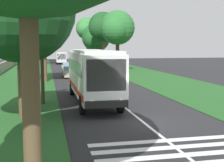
% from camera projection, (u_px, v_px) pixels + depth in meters
% --- Properties ---
extents(ground, '(160.00, 160.00, 0.00)m').
position_uv_depth(ground, '(145.00, 123.00, 16.17)').
color(ground, '#262628').
extents(grass_verge_left, '(120.00, 8.00, 0.04)m').
position_uv_depth(grass_verge_left, '(12.00, 89.00, 29.05)').
color(grass_verge_left, '#235623').
rests_on(grass_verge_left, ground).
extents(grass_verge_right, '(120.00, 8.00, 0.04)m').
position_uv_depth(grass_verge_right, '(175.00, 84.00, 32.43)').
color(grass_verge_right, '#235623').
rests_on(grass_verge_right, ground).
extents(centre_line, '(110.00, 0.16, 0.01)m').
position_uv_depth(centre_line, '(98.00, 86.00, 30.74)').
color(centre_line, silver).
rests_on(centre_line, ground).
extents(coach_bus, '(11.16, 2.62, 3.73)m').
position_uv_depth(coach_bus, '(92.00, 72.00, 22.08)').
color(coach_bus, white).
rests_on(coach_bus, ground).
extents(zebra_crossing, '(4.05, 6.80, 0.01)m').
position_uv_depth(zebra_crossing, '(185.00, 155.00, 11.47)').
color(zebra_crossing, silver).
rests_on(zebra_crossing, ground).
extents(trailing_car_0, '(4.30, 1.78, 1.43)m').
position_uv_depth(trailing_car_0, '(70.00, 72.00, 39.58)').
color(trailing_car_0, '#B7A893').
rests_on(trailing_car_0, ground).
extents(trailing_car_1, '(4.30, 1.78, 1.43)m').
position_uv_depth(trailing_car_1, '(68.00, 67.00, 48.00)').
color(trailing_car_1, silver).
rests_on(trailing_car_1, ground).
extents(trailing_car_2, '(4.30, 1.78, 1.43)m').
position_uv_depth(trailing_car_2, '(86.00, 64.00, 56.45)').
color(trailing_car_2, '#145933').
rests_on(trailing_car_2, ground).
extents(trailing_car_3, '(4.30, 1.78, 1.43)m').
position_uv_depth(trailing_car_3, '(80.00, 62.00, 62.82)').
color(trailing_car_3, '#B7A893').
rests_on(trailing_car_3, ground).
extents(trailing_minibus_0, '(6.00, 2.14, 2.53)m').
position_uv_depth(trailing_minibus_0, '(61.00, 57.00, 68.84)').
color(trailing_minibus_0, silver).
rests_on(trailing_minibus_0, ground).
extents(roadside_tree_left_0, '(5.37, 4.49, 10.43)m').
position_uv_depth(roadside_tree_left_0, '(40.00, 26.00, 63.67)').
color(roadside_tree_left_0, '#4C3826').
rests_on(roadside_tree_left_0, grass_verge_left).
extents(roadside_tree_left_1, '(7.58, 6.14, 9.05)m').
position_uv_depth(roadside_tree_left_1, '(17.00, 11.00, 16.58)').
color(roadside_tree_left_1, brown).
rests_on(roadside_tree_left_1, grass_verge_left).
extents(roadside_tree_left_2, '(7.34, 6.50, 10.31)m').
position_uv_depth(roadside_tree_left_2, '(42.00, 19.00, 33.85)').
color(roadside_tree_left_2, brown).
rests_on(roadside_tree_left_2, grass_verge_left).
extents(roadside_tree_left_4, '(6.58, 5.66, 10.56)m').
position_uv_depth(roadside_tree_left_4, '(41.00, 31.00, 75.04)').
color(roadside_tree_left_4, brown).
rests_on(roadside_tree_left_4, grass_verge_left).
extents(roadside_tree_right_0, '(6.83, 6.07, 8.76)m').
position_uv_depth(roadside_tree_right_0, '(95.00, 38.00, 66.12)').
color(roadside_tree_right_0, '#4C3826').
rests_on(roadside_tree_right_0, grass_verge_right).
extents(roadside_tree_right_2, '(6.49, 5.42, 9.44)m').
position_uv_depth(roadside_tree_right_2, '(116.00, 29.00, 47.63)').
color(roadside_tree_right_2, '#4C3826').
rests_on(roadside_tree_right_2, grass_verge_right).
extents(roadside_tree_right_3, '(7.05, 5.68, 10.43)m').
position_uv_depth(roadside_tree_right_3, '(102.00, 28.00, 58.87)').
color(roadside_tree_right_3, brown).
rests_on(roadside_tree_right_3, grass_verge_right).
extents(roadside_tree_right_4, '(7.11, 5.67, 11.16)m').
position_uv_depth(roadside_tree_right_4, '(86.00, 29.00, 78.18)').
color(roadside_tree_right_4, '#4C3826').
rests_on(roadside_tree_right_4, grass_verge_right).
extents(utility_pole, '(0.24, 1.40, 7.37)m').
position_uv_depth(utility_pole, '(42.00, 48.00, 20.94)').
color(utility_pole, '#473828').
rests_on(utility_pole, grass_verge_left).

